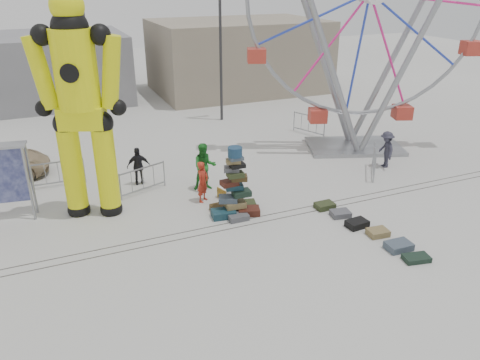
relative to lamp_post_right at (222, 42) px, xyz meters
name	(u,v)px	position (x,y,z in m)	size (l,w,h in m)	color
ground	(276,229)	(-3.09, -13.00, -4.48)	(90.00, 90.00, 0.00)	#9E9E99
track_line_near	(268,221)	(-3.09, -12.40, -4.48)	(40.00, 0.04, 0.01)	#47443F
track_line_far	(263,216)	(-3.09, -12.00, -4.48)	(40.00, 0.04, 0.01)	#47443F
building_right	(238,56)	(3.91, 7.00, -1.98)	(12.00, 8.00, 5.00)	gray
building_left	(49,68)	(-9.09, 9.00, -2.28)	(10.00, 8.00, 4.40)	gray
lamp_post_right	(222,42)	(0.00, 0.00, 0.00)	(1.41, 0.25, 8.00)	#2D2D30
lamp_post_left	(89,45)	(-7.00, 2.00, 0.00)	(1.41, 0.25, 8.00)	#2D2D30
suitcase_tower	(235,195)	(-3.95, -11.38, -3.77)	(1.89, 1.59, 2.56)	#173A47
crash_test_dummy	(80,101)	(-8.62, -9.37, -0.33)	(3.09, 1.60, 7.88)	black
ferris_wheel	(368,15)	(4.21, -7.29, 1.84)	(10.46, 4.10, 12.83)	gray
steamer_trunk	(230,191)	(-3.57, -10.00, -4.27)	(0.89, 0.52, 0.42)	silver
row_case_0	(325,206)	(-0.72, -12.34, -4.37)	(0.70, 0.50, 0.21)	#2F391C
row_case_1	(340,214)	(-0.54, -13.09, -4.38)	(0.68, 0.51, 0.20)	#53545A
row_case_2	(357,224)	(-0.46, -13.97, -4.36)	(0.74, 0.50, 0.24)	black
row_case_3	(378,232)	(-0.16, -14.72, -4.38)	(0.68, 0.51, 0.21)	olive
row_case_4	(399,246)	(-0.12, -15.68, -4.36)	(0.81, 0.57, 0.24)	#42505F
row_case_5	(416,258)	(-0.05, -16.40, -4.40)	(0.79, 0.47, 0.16)	black
barricade_dummy_b	(59,174)	(-9.64, -6.37, -3.93)	(2.00, 0.10, 1.10)	gray
barricade_dummy_c	(143,180)	(-6.62, -8.36, -3.93)	(2.00, 0.10, 1.10)	gray
barricade_wheel_front	(374,162)	(3.02, -10.33, -3.93)	(2.00, 0.10, 1.10)	gray
barricade_wheel_back	(309,125)	(3.24, -4.46, -3.93)	(2.00, 0.10, 1.10)	gray
pedestrian_red	(203,182)	(-4.68, -9.98, -3.68)	(0.59, 0.38, 1.61)	#A32717
pedestrian_green	(205,167)	(-4.25, -8.97, -3.52)	(0.94, 0.73, 1.93)	#1C7123
pedestrian_black	(139,166)	(-6.58, -7.46, -3.68)	(0.93, 0.39, 1.59)	black
pedestrian_grey	(386,149)	(3.99, -9.87, -3.65)	(1.07, 0.62, 1.66)	#292836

